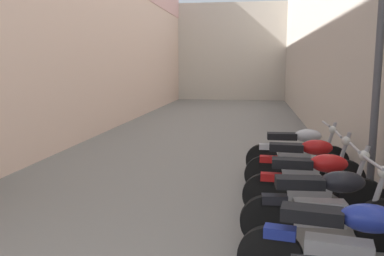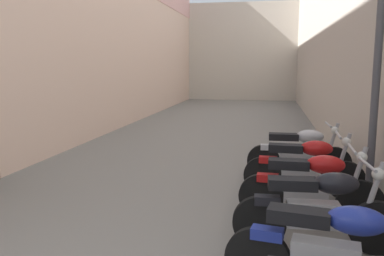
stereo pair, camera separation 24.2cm
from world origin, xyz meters
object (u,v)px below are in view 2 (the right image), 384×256
at_px(motorcycle_third, 333,250).
at_px(motorcycle_seventh, 299,151).
at_px(motorcycle_sixth, 304,165).
at_px(motorcycle_fourth, 319,208).
at_px(motorcycle_fifth, 311,185).

distance_m(motorcycle_third, motorcycle_seventh, 3.98).
xyz_separation_m(motorcycle_sixth, motorcycle_seventh, (0.00, 1.05, 0.00)).
xyz_separation_m(motorcycle_fourth, motorcycle_seventh, (0.00, 2.95, 0.00)).
bearing_deg(motorcycle_fourth, motorcycle_fifth, 90.00).
bearing_deg(motorcycle_fifth, motorcycle_third, -90.00).
xyz_separation_m(motorcycle_third, motorcycle_sixth, (0.00, 2.93, 0.00)).
height_order(motorcycle_fourth, motorcycle_seventh, same).
distance_m(motorcycle_third, motorcycle_fifth, 1.89).
xyz_separation_m(motorcycle_fifth, motorcycle_sixth, (-0.00, 1.04, 0.00)).
height_order(motorcycle_third, motorcycle_fifth, same).
bearing_deg(motorcycle_fourth, motorcycle_sixth, 90.00).
bearing_deg(motorcycle_third, motorcycle_fifth, 90.00).
distance_m(motorcycle_fifth, motorcycle_sixth, 1.04).
height_order(motorcycle_sixth, motorcycle_seventh, same).
height_order(motorcycle_third, motorcycle_seventh, same).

